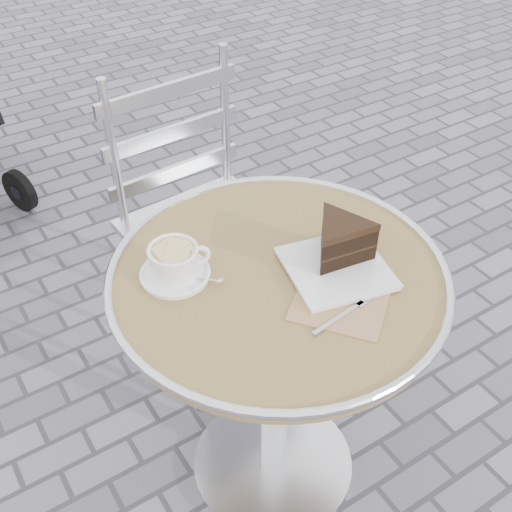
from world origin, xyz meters
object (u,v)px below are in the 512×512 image
cake_plate_set (340,247)px  bistro_chair (190,190)px  cafe_table (277,328)px  cappuccino_set (175,264)px

cake_plate_set → bistro_chair: bistro_chair is taller
cafe_table → cappuccino_set: cappuccino_set is taller
cafe_table → cappuccino_set: 0.29m
cappuccino_set → bistro_chair: bistro_chair is taller
cafe_table → cake_plate_set: size_ratio=2.25×
cake_plate_set → cappuccino_set: bearing=166.0°
cappuccino_set → cake_plate_set: bearing=-13.9°
cafe_table → cake_plate_set: bearing=-20.8°
cake_plate_set → bistro_chair: 0.64m
cappuccino_set → bistro_chair: 0.56m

